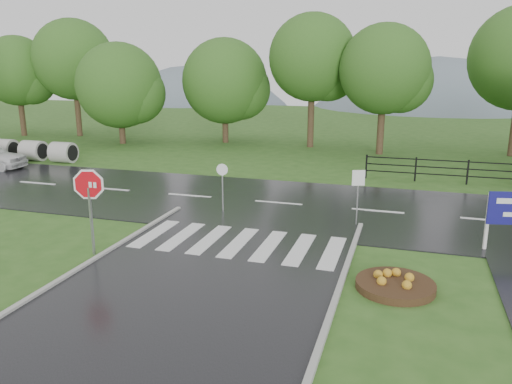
% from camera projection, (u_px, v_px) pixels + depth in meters
% --- Properties ---
extents(ground, '(120.00, 120.00, 0.00)m').
position_uv_depth(ground, '(167.00, 317.00, 11.33)').
color(ground, '#305B1E').
rests_on(ground, ground).
extents(main_road, '(90.00, 8.00, 0.04)m').
position_uv_depth(main_road, '(278.00, 204.00, 20.59)').
color(main_road, black).
rests_on(main_road, ground).
extents(crosswalk, '(6.50, 2.80, 0.02)m').
position_uv_depth(crosswalk, '(239.00, 242.00, 15.94)').
color(crosswalk, silver).
rests_on(crosswalk, ground).
extents(fence_west, '(9.58, 0.08, 1.20)m').
position_uv_depth(fence_west, '(468.00, 170.00, 23.74)').
color(fence_west, black).
rests_on(fence_west, ground).
extents(hills, '(102.00, 48.00, 48.00)m').
position_uv_depth(hills, '(393.00, 211.00, 74.34)').
color(hills, slate).
rests_on(hills, ground).
extents(treeline, '(83.20, 5.20, 10.00)m').
position_uv_depth(treeline, '(346.00, 151.00, 33.26)').
color(treeline, '#2A591B').
rests_on(treeline, ground).
extents(culvert_pipes, '(5.50, 1.20, 1.20)m').
position_uv_depth(culvert_pipes, '(34.00, 151.00, 29.78)').
color(culvert_pipes, '#9E9B93').
rests_on(culvert_pipes, ground).
extents(stop_sign, '(1.21, 0.34, 2.80)m').
position_uv_depth(stop_sign, '(89.00, 192.00, 14.62)').
color(stop_sign, '#939399').
rests_on(stop_sign, ground).
extents(flower_bed, '(2.01, 2.01, 0.40)m').
position_uv_depth(flower_bed, '(395.00, 284.00, 12.73)').
color(flower_bed, '#332111').
rests_on(flower_bed, ground).
extents(reg_sign_small, '(0.43, 0.16, 2.03)m').
position_uv_depth(reg_sign_small, '(358.00, 186.00, 17.43)').
color(reg_sign_small, '#939399').
rests_on(reg_sign_small, ground).
extents(reg_sign_round, '(0.45, 0.08, 1.92)m').
position_uv_depth(reg_sign_round, '(222.00, 181.00, 19.11)').
color(reg_sign_round, '#939399').
rests_on(reg_sign_round, ground).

